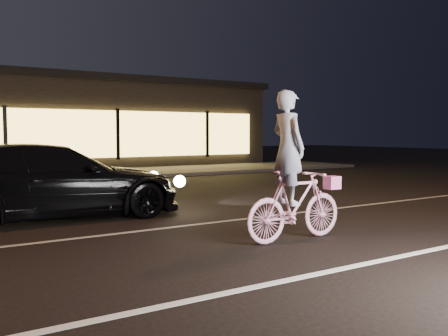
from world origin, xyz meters
TOP-DOWN VIEW (x-y plane):
  - ground at (0.00, 0.00)m, footprint 90.00×90.00m
  - lane_stripe_near at (0.00, -1.50)m, footprint 60.00×0.12m
  - lane_stripe_far at (0.00, 2.00)m, footprint 60.00×0.10m
  - sidewalk at (0.00, 13.00)m, footprint 30.00×4.00m
  - cyclist at (1.55, 0.03)m, footprint 1.81×0.62m
  - sedan at (-1.02, 4.00)m, footprint 5.03×2.16m

SIDE VIEW (x-z plane):
  - ground at x=0.00m, z-range 0.00..0.00m
  - lane_stripe_near at x=0.00m, z-range 0.00..0.01m
  - lane_stripe_far at x=0.00m, z-range 0.00..0.01m
  - sidewalk at x=0.00m, z-range 0.00..0.12m
  - sedan at x=-1.02m, z-range 0.00..1.44m
  - cyclist at x=1.55m, z-range -0.33..1.95m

